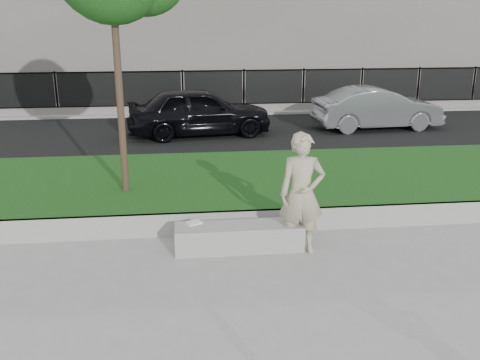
{
  "coord_description": "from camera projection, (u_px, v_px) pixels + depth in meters",
  "views": [
    {
      "loc": [
        -0.71,
        -7.3,
        3.6
      ],
      "look_at": [
        0.25,
        1.2,
        0.89
      ],
      "focal_mm": 40.0,
      "sensor_mm": 36.0,
      "label": 1
    }
  ],
  "objects": [
    {
      "name": "man",
      "position": [
        302.0,
        194.0,
        8.15
      ],
      "size": [
        0.73,
        0.52,
        1.89
      ],
      "primitive_type": "imported",
      "rotation": [
        0.0,
        0.0,
        -0.1
      ],
      "color": "#B5A98B",
      "rests_on": "ground"
    },
    {
      "name": "car_dark",
      "position": [
        199.0,
        111.0,
        15.86
      ],
      "size": [
        4.41,
        2.22,
        1.44
      ],
      "primitive_type": "imported",
      "rotation": [
        0.0,
        0.0,
        1.7
      ],
      "color": "black",
      "rests_on": "street"
    },
    {
      "name": "car_silver",
      "position": [
        377.0,
        108.0,
        16.75
      ],
      "size": [
        4.05,
        1.66,
        1.31
      ],
      "primitive_type": "imported",
      "rotation": [
        0.0,
        0.0,
        1.64
      ],
      "color": "gray",
      "rests_on": "street"
    },
    {
      "name": "grass_kerb",
      "position": [
        227.0,
        222.0,
        9.0
      ],
      "size": [
        34.0,
        0.08,
        0.4
      ],
      "primitive_type": "cube",
      "color": "gray",
      "rests_on": "ground"
    },
    {
      "name": "street",
      "position": [
        205.0,
        135.0,
        16.13
      ],
      "size": [
        34.0,
        7.0,
        0.04
      ],
      "primitive_type": "cube",
      "color": "black",
      "rests_on": "ground"
    },
    {
      "name": "ground",
      "position": [
        233.0,
        261.0,
        8.08
      ],
      "size": [
        90.0,
        90.0,
        0.0
      ],
      "primitive_type": "plane",
      "color": "gray",
      "rests_on": "ground"
    },
    {
      "name": "iron_fence",
      "position": [
        200.0,
        100.0,
        19.28
      ],
      "size": [
        32.0,
        0.3,
        1.5
      ],
      "color": "slate",
      "rests_on": "far_pavement"
    },
    {
      "name": "far_pavement",
      "position": [
        199.0,
        108.0,
        20.38
      ],
      "size": [
        34.0,
        3.0,
        0.12
      ],
      "primitive_type": "cube",
      "color": "gray",
      "rests_on": "ground"
    },
    {
      "name": "stone_bench",
      "position": [
        239.0,
        237.0,
        8.41
      ],
      "size": [
        2.01,
        0.5,
        0.41
      ],
      "primitive_type": "cube",
      "color": "gray",
      "rests_on": "ground"
    },
    {
      "name": "grass_bank",
      "position": [
        218.0,
        186.0,
        10.86
      ],
      "size": [
        34.0,
        4.0,
        0.4
      ],
      "primitive_type": "cube",
      "color": "black",
      "rests_on": "ground"
    },
    {
      "name": "book",
      "position": [
        194.0,
        223.0,
        8.4
      ],
      "size": [
        0.29,
        0.26,
        0.03
      ],
      "primitive_type": "cube",
      "rotation": [
        0.0,
        0.0,
        0.45
      ],
      "color": "white",
      "rests_on": "stone_bench"
    }
  ]
}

